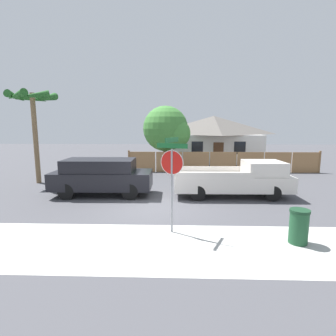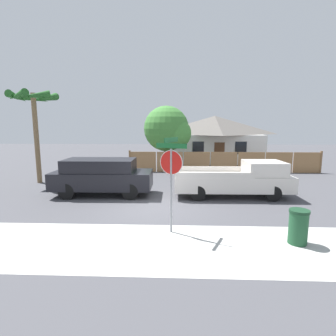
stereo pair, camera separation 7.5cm
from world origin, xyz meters
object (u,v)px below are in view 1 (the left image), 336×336
stop_sign (172,169)px  oak_tree (168,130)px  red_suv (102,176)px  trash_bin (299,226)px  orange_pickup (237,179)px  palm_tree (33,105)px  house (213,137)px

stop_sign → oak_tree: bearing=116.6°
red_suv → trash_bin: red_suv is taller
orange_pickup → red_suv: bearing=179.1°
palm_tree → trash_bin: palm_tree is taller
red_suv → orange_pickup: 6.65m
palm_tree → stop_sign: size_ratio=1.77×
red_suv → orange_pickup: red_suv is taller
oak_tree → orange_pickup: size_ratio=0.90×
oak_tree → palm_tree: palm_tree is taller
orange_pickup → trash_bin: 5.29m
oak_tree → trash_bin: bearing=-72.6°
orange_pickup → trash_bin: orange_pickup is taller
orange_pickup → house: bearing=86.1°
stop_sign → house: bearing=102.4°
oak_tree → orange_pickup: (3.68, -8.45, -2.29)m
house → oak_tree: oak_tree is taller
house → oak_tree: size_ratio=1.79×
oak_tree → trash_bin: oak_tree is taller
oak_tree → stop_sign: size_ratio=1.64×
stop_sign → red_suv: bearing=152.1°
red_suv → trash_bin: 8.97m
stop_sign → trash_bin: 4.09m
trash_bin → house: bearing=89.6°
palm_tree → oak_tree: bearing=36.8°
palm_tree → house: bearing=43.4°
house → orange_pickup: (-0.75, -14.15, -1.46)m
house → palm_tree: 16.79m
oak_tree → palm_tree: size_ratio=0.93×
orange_pickup → stop_sign: stop_sign is taller
house → stop_sign: bearing=-101.6°
orange_pickup → stop_sign: 5.63m
trash_bin → stop_sign: bearing=169.2°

